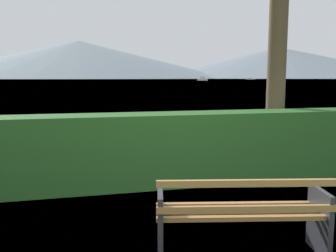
# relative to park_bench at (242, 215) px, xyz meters

# --- Properties ---
(water_surface) EXTENTS (620.00, 620.00, 0.00)m
(water_surface) POSITION_rel_park_bench_xyz_m (0.01, 308.75, -0.43)
(water_surface) COLOR #7A99A8
(water_surface) RESTS_ON ground_plane
(park_bench) EXTENTS (1.79, 0.90, 0.87)m
(park_bench) POSITION_rel_park_bench_xyz_m (0.00, 0.00, 0.00)
(park_bench) COLOR #A0703F
(park_bench) RESTS_ON ground_plane
(hedge_row) EXTENTS (12.19, 0.73, 1.20)m
(hedge_row) POSITION_rel_park_bench_xyz_m (0.01, 2.66, 0.18)
(hedge_row) COLOR #285B23
(hedge_row) RESTS_ON ground_plane
(sailboat_mid) EXTENTS (6.44, 6.35, 1.21)m
(sailboat_mid) POSITION_rel_park_bench_xyz_m (126.84, 257.83, 0.00)
(sailboat_mid) COLOR silver
(sailboat_mid) RESTS_ON water_surface
(tender_far) EXTENTS (4.15, 6.30, 2.02)m
(tender_far) POSITION_rel_park_bench_xyz_m (59.92, 175.83, 0.30)
(tender_far) COLOR silver
(tender_far) RESTS_ON water_surface
(distant_hills) EXTENTS (849.31, 445.03, 53.94)m
(distant_hills) POSITION_rel_park_bench_xyz_m (86.92, 547.22, 24.65)
(distant_hills) COLOR slate
(distant_hills) RESTS_ON ground_plane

